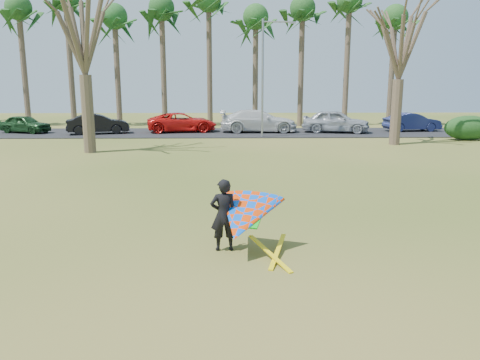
{
  "coord_description": "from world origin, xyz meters",
  "views": [
    {
      "loc": [
        -0.29,
        -10.82,
        3.76
      ],
      "look_at": [
        0.0,
        2.0,
        1.1
      ],
      "focal_mm": 35.0,
      "sensor_mm": 36.0,
      "label": 1
    }
  ],
  "objects_px": {
    "car_2": "(182,122)",
    "car_5": "(412,122)",
    "kite_flyer": "(242,217)",
    "car_1": "(98,124)",
    "bare_tree_right": "(401,35)",
    "car_3": "(259,121)",
    "bare_tree_left": "(82,22)",
    "car_0": "(25,124)",
    "car_4": "(336,121)",
    "streetlight": "(265,73)"
  },
  "relations": [
    {
      "from": "car_2",
      "to": "car_4",
      "type": "xyz_separation_m",
      "value": [
        11.75,
        -0.67,
        0.12
      ]
    },
    {
      "from": "bare_tree_right",
      "to": "kite_flyer",
      "type": "bearing_deg",
      "value": -118.04
    },
    {
      "from": "car_3",
      "to": "streetlight",
      "type": "bearing_deg",
      "value": -175.48
    },
    {
      "from": "bare_tree_left",
      "to": "kite_flyer",
      "type": "relative_size",
      "value": 4.06
    },
    {
      "from": "car_2",
      "to": "car_4",
      "type": "relative_size",
      "value": 1.06
    },
    {
      "from": "bare_tree_left",
      "to": "car_5",
      "type": "relative_size",
      "value": 2.25
    },
    {
      "from": "car_0",
      "to": "car_2",
      "type": "xyz_separation_m",
      "value": [
        11.84,
        0.43,
        0.07
      ]
    },
    {
      "from": "car_2",
      "to": "car_5",
      "type": "height_order",
      "value": "car_2"
    },
    {
      "from": "car_4",
      "to": "car_5",
      "type": "height_order",
      "value": "car_4"
    },
    {
      "from": "bare_tree_right",
      "to": "kite_flyer",
      "type": "relative_size",
      "value": 3.86
    },
    {
      "from": "car_0",
      "to": "car_5",
      "type": "relative_size",
      "value": 0.91
    },
    {
      "from": "car_2",
      "to": "car_0",
      "type": "bearing_deg",
      "value": 82.51
    },
    {
      "from": "bare_tree_left",
      "to": "car_4",
      "type": "height_order",
      "value": "bare_tree_left"
    },
    {
      "from": "car_0",
      "to": "car_3",
      "type": "relative_size",
      "value": 0.67
    },
    {
      "from": "streetlight",
      "to": "car_0",
      "type": "relative_size",
      "value": 2.04
    },
    {
      "from": "bare_tree_right",
      "to": "car_3",
      "type": "distance_m",
      "value": 12.18
    },
    {
      "from": "car_1",
      "to": "kite_flyer",
      "type": "bearing_deg",
      "value": -174.4
    },
    {
      "from": "streetlight",
      "to": "car_2",
      "type": "relative_size",
      "value": 1.5
    },
    {
      "from": "bare_tree_left",
      "to": "car_0",
      "type": "distance_m",
      "value": 14.12
    },
    {
      "from": "car_1",
      "to": "car_5",
      "type": "distance_m",
      "value": 24.12
    },
    {
      "from": "bare_tree_right",
      "to": "car_5",
      "type": "xyz_separation_m",
      "value": [
        4.02,
        7.62,
        -5.8
      ]
    },
    {
      "from": "bare_tree_left",
      "to": "car_1",
      "type": "distance_m",
      "value": 11.24
    },
    {
      "from": "bare_tree_left",
      "to": "bare_tree_right",
      "type": "height_order",
      "value": "bare_tree_left"
    },
    {
      "from": "car_4",
      "to": "kite_flyer",
      "type": "bearing_deg",
      "value": 176.64
    },
    {
      "from": "kite_flyer",
      "to": "car_1",
      "type": "bearing_deg",
      "value": 111.83
    },
    {
      "from": "bare_tree_right",
      "to": "car_3",
      "type": "bearing_deg",
      "value": 138.25
    },
    {
      "from": "bare_tree_right",
      "to": "car_0",
      "type": "bearing_deg",
      "value": 164.77
    },
    {
      "from": "car_0",
      "to": "car_3",
      "type": "height_order",
      "value": "car_3"
    },
    {
      "from": "kite_flyer",
      "to": "car_4",
      "type": "bearing_deg",
      "value": 72.99
    },
    {
      "from": "bare_tree_left",
      "to": "car_2",
      "type": "distance_m",
      "value": 12.77
    },
    {
      "from": "bare_tree_right",
      "to": "car_1",
      "type": "height_order",
      "value": "bare_tree_right"
    },
    {
      "from": "bare_tree_right",
      "to": "kite_flyer",
      "type": "distance_m",
      "value": 22.09
    },
    {
      "from": "car_0",
      "to": "kite_flyer",
      "type": "relative_size",
      "value": 1.64
    },
    {
      "from": "streetlight",
      "to": "car_0",
      "type": "bearing_deg",
      "value": 170.44
    },
    {
      "from": "streetlight",
      "to": "car_3",
      "type": "height_order",
      "value": "streetlight"
    },
    {
      "from": "bare_tree_left",
      "to": "car_0",
      "type": "height_order",
      "value": "bare_tree_left"
    },
    {
      "from": "car_1",
      "to": "kite_flyer",
      "type": "distance_m",
      "value": 26.97
    },
    {
      "from": "streetlight",
      "to": "car_5",
      "type": "height_order",
      "value": "streetlight"
    },
    {
      "from": "bare_tree_left",
      "to": "car_2",
      "type": "height_order",
      "value": "bare_tree_left"
    },
    {
      "from": "car_0",
      "to": "car_4",
      "type": "distance_m",
      "value": 23.59
    },
    {
      "from": "car_1",
      "to": "car_3",
      "type": "relative_size",
      "value": 0.76
    },
    {
      "from": "bare_tree_right",
      "to": "car_4",
      "type": "bearing_deg",
      "value": 107.9
    },
    {
      "from": "car_4",
      "to": "kite_flyer",
      "type": "height_order",
      "value": "kite_flyer"
    },
    {
      "from": "bare_tree_right",
      "to": "car_4",
      "type": "distance_m",
      "value": 9.09
    },
    {
      "from": "bare_tree_left",
      "to": "car_4",
      "type": "relative_size",
      "value": 1.93
    },
    {
      "from": "bare_tree_left",
      "to": "car_5",
      "type": "height_order",
      "value": "bare_tree_left"
    },
    {
      "from": "kite_flyer",
      "to": "bare_tree_left",
      "type": "bearing_deg",
      "value": 116.74
    },
    {
      "from": "streetlight",
      "to": "car_1",
      "type": "relative_size",
      "value": 1.79
    },
    {
      "from": "streetlight",
      "to": "car_0",
      "type": "xyz_separation_m",
      "value": [
        -17.94,
        3.02,
        -3.74
      ]
    },
    {
      "from": "car_2",
      "to": "car_5",
      "type": "distance_m",
      "value": 17.96
    }
  ]
}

